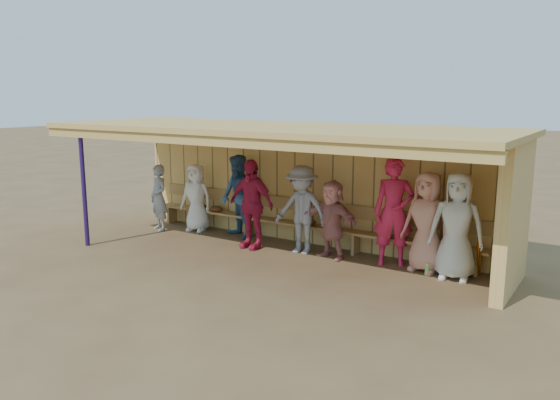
# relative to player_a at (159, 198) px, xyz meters

# --- Properties ---
(ground) EXTENTS (90.00, 90.00, 0.00)m
(ground) POSITION_rel_player_a_xyz_m (3.31, -0.36, -0.75)
(ground) COLOR brown
(ground) RESTS_ON ground
(player_a) EXTENTS (0.64, 0.52, 1.51)m
(player_a) POSITION_rel_player_a_xyz_m (0.00, 0.00, 0.00)
(player_a) COLOR #9798A0
(player_a) RESTS_ON ground
(player_b) EXTENTS (0.83, 0.62, 1.54)m
(player_b) POSITION_rel_player_a_xyz_m (0.75, 0.42, 0.01)
(player_b) COLOR white
(player_b) RESTS_ON ground
(player_c) EXTENTS (1.07, 0.97, 1.80)m
(player_c) POSITION_rel_player_a_xyz_m (1.95, 0.45, 0.15)
(player_c) COLOR #325989
(player_c) RESTS_ON ground
(player_d) EXTENTS (1.08, 0.50, 1.81)m
(player_d) POSITION_rel_player_a_xyz_m (2.63, -0.04, 0.15)
(player_d) COLOR #C41F45
(player_d) RESTS_ON ground
(player_e) EXTENTS (1.14, 0.69, 1.73)m
(player_e) POSITION_rel_player_a_xyz_m (3.68, 0.19, 0.11)
(player_e) COLOR gray
(player_e) RESTS_ON ground
(player_f) EXTENTS (1.46, 0.81, 1.50)m
(player_f) POSITION_rel_player_a_xyz_m (4.33, 0.21, -0.00)
(player_f) COLOR tan
(player_f) RESTS_ON ground
(player_g) EXTENTS (0.84, 0.72, 1.96)m
(player_g) POSITION_rel_player_a_xyz_m (5.45, 0.45, 0.23)
(player_g) COLOR #D02148
(player_g) RESTS_ON ground
(player_h) EXTENTS (0.93, 0.68, 1.77)m
(player_h) POSITION_rel_player_a_xyz_m (6.07, 0.41, 0.13)
(player_h) COLOR tan
(player_h) RESTS_ON ground
(player_extra) EXTENTS (0.97, 0.72, 1.82)m
(player_extra) POSITION_rel_player_a_xyz_m (6.62, 0.28, 0.15)
(player_extra) COLOR silver
(player_extra) RESTS_ON ground
(dugout_structure) EXTENTS (8.80, 3.20, 2.50)m
(dugout_structure) POSITION_rel_player_a_xyz_m (3.70, 0.32, 0.94)
(dugout_structure) COLOR #DAAD5D
(dugout_structure) RESTS_ON ground
(bench) EXTENTS (7.60, 0.34, 0.93)m
(bench) POSITION_rel_player_a_xyz_m (3.31, 0.75, -0.23)
(bench) COLOR #AD834A
(bench) RESTS_ON ground
(dugout_equipment) EXTENTS (6.51, 0.62, 0.80)m
(dugout_equipment) POSITION_rel_player_a_xyz_m (2.69, 0.62, -0.26)
(dugout_equipment) COLOR orange
(dugout_equipment) RESTS_ON ground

